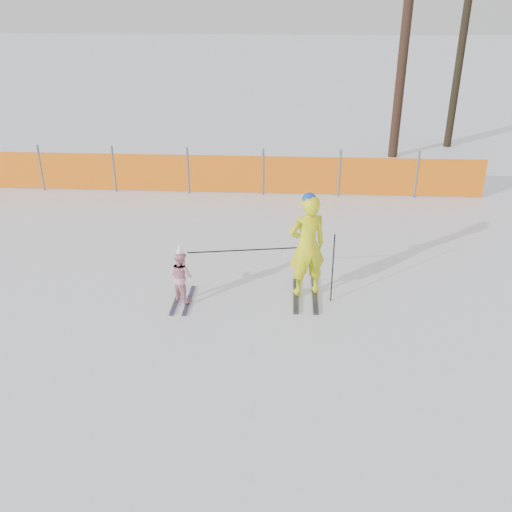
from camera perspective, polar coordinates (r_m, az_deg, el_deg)
The scene contains 6 objects.
ground at distance 9.55m, azimuth -0.18°, elevation -6.72°, with size 120.00×120.00×0.00m, color white.
adult at distance 9.99m, azimuth 5.14°, elevation 1.05°, with size 0.79×1.42×1.95m.
child at distance 10.03m, azimuth -7.49°, elevation -1.97°, with size 0.57×1.04×1.11m.
ski_poles at distance 9.87m, azimuth 2.34°, elevation -0.14°, with size 2.52×0.35×1.29m.
safety_fence at distance 15.46m, azimuth -7.52°, elevation 8.24°, with size 15.78×0.06×1.25m.
tree_trunks at distance 19.50m, azimuth 16.40°, elevation 18.63°, with size 2.37×1.69×6.82m.
Camera 1 is at (0.51, -8.06, 5.10)m, focal length 40.00 mm.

